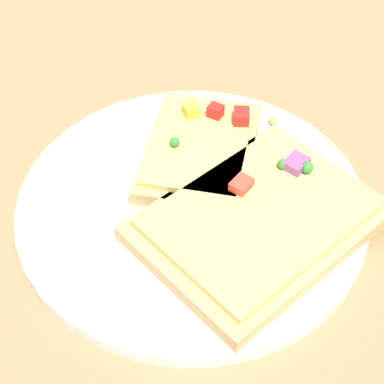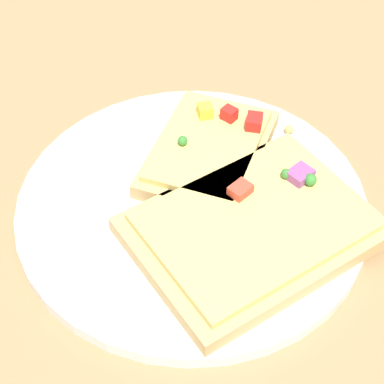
% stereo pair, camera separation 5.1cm
% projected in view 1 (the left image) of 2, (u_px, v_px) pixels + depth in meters
% --- Properties ---
extents(ground_plane, '(4.00, 4.00, 0.00)m').
position_uv_depth(ground_plane, '(192.00, 210.00, 0.53)').
color(ground_plane, '#9E7A51').
extents(plate, '(0.28, 0.28, 0.01)m').
position_uv_depth(plate, '(192.00, 205.00, 0.52)').
color(plate, white).
rests_on(plate, ground).
extents(fork, '(0.14, 0.19, 0.01)m').
position_uv_depth(fork, '(187.00, 223.00, 0.50)').
color(fork, silver).
rests_on(fork, plate).
extents(knife, '(0.12, 0.17, 0.01)m').
position_uv_depth(knife, '(136.00, 175.00, 0.54)').
color(knife, silver).
rests_on(knife, plate).
extents(pizza_slice_main, '(0.14, 0.18, 0.03)m').
position_uv_depth(pizza_slice_main, '(258.00, 220.00, 0.49)').
color(pizza_slice_main, tan).
rests_on(pizza_slice_main, plate).
extents(pizza_slice_corner, '(0.15, 0.16, 0.03)m').
position_uv_depth(pizza_slice_corner, '(201.00, 149.00, 0.55)').
color(pizza_slice_corner, tan).
rests_on(pizza_slice_corner, plate).
extents(crumb_scatter, '(0.12, 0.13, 0.01)m').
position_uv_depth(crumb_scatter, '(267.00, 195.00, 0.52)').
color(crumb_scatter, tan).
rests_on(crumb_scatter, plate).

